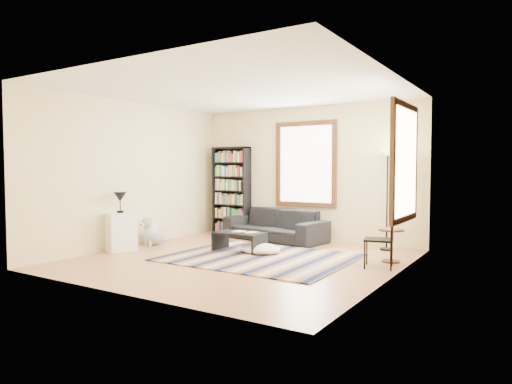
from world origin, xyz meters
The scene contains 21 objects.
floor centered at (0.00, 0.00, -0.05)m, with size 5.00×5.00×0.10m, color tan.
ceiling centered at (0.00, 0.00, 2.85)m, with size 5.00×5.00×0.10m, color white.
wall_back centered at (0.00, 2.55, 1.40)m, with size 5.00×0.10×2.80m, color beige.
wall_front centered at (0.00, -2.55, 1.40)m, with size 5.00×0.10×2.80m, color beige.
wall_left centered at (-2.55, 0.00, 1.40)m, with size 0.10×5.00×2.80m, color beige.
wall_right centered at (2.55, 0.00, 1.40)m, with size 0.10×5.00×2.80m, color beige.
window_back centered at (0.00, 2.47, 1.60)m, with size 1.20×0.06×1.60m, color white.
window_right centered at (2.47, 0.80, 1.60)m, with size 0.06×1.20×1.60m, color white.
rug centered at (0.22, 0.27, 0.01)m, with size 2.98×2.38×0.02m, color #0D1E42.
sofa centered at (-0.51, 2.05, 0.33)m, with size 2.24×0.88×0.65m, color black.
bookshelf centered at (-1.81, 2.32, 1.00)m, with size 0.90×0.30×2.00m, color black.
coffee_table centered at (-0.38, 0.54, 0.18)m, with size 0.90×0.50×0.36m, color black.
book_a centered at (-0.48, 0.54, 0.37)m, with size 0.23×0.17×0.02m, color beige.
book_b centered at (-0.23, 0.59, 0.37)m, with size 0.17×0.23×0.02m, color beige.
floor_cushion centered at (0.05, 0.57, 0.09)m, with size 0.75×0.56×0.19m, color white.
floor_lamp centered at (1.82, 2.15, 0.93)m, with size 0.30×0.30×1.86m, color black, non-canonical shape.
side_table centered at (2.20, 1.09, 0.27)m, with size 0.40×0.40×0.54m, color #492612.
folding_chair centered at (2.15, 0.58, 0.43)m, with size 0.42×0.40×0.86m, color black.
white_cabinet centered at (-2.30, -0.51, 0.35)m, with size 0.38×0.50×0.70m, color white.
table_lamp centered at (-2.30, -0.51, 0.89)m, with size 0.24×0.24×0.38m, color black, non-canonical shape.
dog centered at (-2.22, 0.28, 0.28)m, with size 0.39×0.55×0.55m, color silver, non-canonical shape.
Camera 1 is at (4.22, -6.23, 1.52)m, focal length 32.00 mm.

